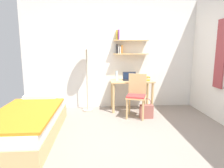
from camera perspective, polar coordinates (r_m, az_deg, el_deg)
The scene contains 10 objects.
ground_plane at distance 3.21m, azimuth 3.45°, elevation -16.75°, with size 5.28×5.28×0.00m, color gray.
wall_back at distance 4.88m, azimuth 0.57°, elevation 8.45°, with size 4.40×0.27×2.60m.
bed at distance 3.60m, azimuth -22.99°, elevation -10.37°, with size 0.93×2.01×0.54m.
desk at distance 4.69m, azimuth 5.68°, elevation -0.63°, with size 0.99×0.54×0.72m.
desk_chair at distance 4.23m, azimuth 7.13°, elevation -2.85°, with size 0.51×0.50×0.92m.
standing_lamp at distance 4.55m, azimuth -7.45°, elevation 10.25°, with size 0.39×0.39×1.66m.
laptop at distance 4.68m, azimuth 5.14°, elevation 1.73°, with size 0.33×0.21×0.19m.
water_bottle at distance 4.63m, azimuth 1.33°, elevation 2.42°, with size 0.06×0.06×0.22m, color silver.
book_stack at distance 4.70m, azimuth 9.79°, elevation 1.58°, with size 0.17×0.24×0.09m.
handbag at distance 4.26m, azimuth 9.93°, elevation -7.73°, with size 0.28×0.13×0.43m.
Camera 1 is at (-0.39, -2.83, 1.45)m, focal length 31.52 mm.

